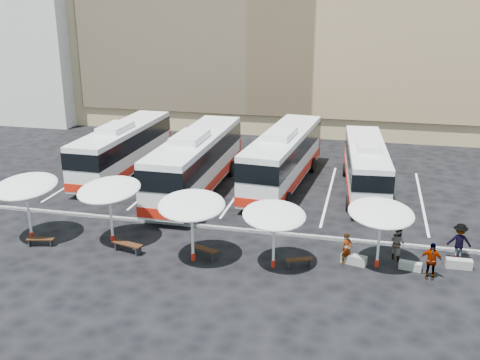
% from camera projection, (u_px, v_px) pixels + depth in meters
% --- Properties ---
extents(ground, '(120.00, 120.00, 0.00)m').
position_uv_depth(ground, '(211.00, 232.00, 31.81)').
color(ground, black).
rests_on(ground, ground).
extents(apartment_block, '(14.00, 14.00, 18.00)m').
position_uv_depth(apartment_block, '(34.00, 31.00, 60.96)').
color(apartment_block, silver).
rests_on(apartment_block, ground).
extents(curb_divider, '(34.00, 0.25, 0.15)m').
position_uv_depth(curb_divider, '(213.00, 227.00, 32.25)').
color(curb_divider, black).
rests_on(curb_divider, ground).
extents(bay_lines, '(24.15, 12.00, 0.01)m').
position_uv_depth(bay_lines, '(243.00, 187.00, 39.20)').
color(bay_lines, white).
rests_on(bay_lines, ground).
extents(bus_0, '(3.07, 12.55, 3.97)m').
position_uv_depth(bus_0, '(123.00, 147.00, 41.49)').
color(bus_0, white).
rests_on(bus_0, ground).
extents(bus_1, '(3.25, 13.59, 4.31)m').
position_uv_depth(bus_1, '(196.00, 161.00, 37.61)').
color(bus_1, white).
rests_on(bus_1, ground).
extents(bus_2, '(3.91, 13.31, 4.16)m').
position_uv_depth(bus_2, '(283.00, 156.00, 38.90)').
color(bus_2, white).
rests_on(bus_2, ground).
extents(bus_3, '(3.42, 11.67, 3.65)m').
position_uv_depth(bus_3, '(366.00, 165.00, 37.76)').
color(bus_3, white).
rests_on(bus_3, ground).
extents(sunshade_0, '(3.84, 3.88, 3.58)m').
position_uv_depth(sunshade_0, '(25.00, 187.00, 29.93)').
color(sunshade_0, white).
rests_on(sunshade_0, ground).
extents(sunshade_1, '(4.25, 4.28, 3.52)m').
position_uv_depth(sunshade_1, '(109.00, 190.00, 29.54)').
color(sunshade_1, white).
rests_on(sunshade_1, ground).
extents(sunshade_2, '(3.89, 3.92, 3.50)m').
position_uv_depth(sunshade_2, '(192.00, 205.00, 27.46)').
color(sunshade_2, white).
rests_on(sunshade_2, ground).
extents(sunshade_3, '(4.07, 4.09, 3.22)m').
position_uv_depth(sunshade_3, '(274.00, 215.00, 26.84)').
color(sunshade_3, white).
rests_on(sunshade_3, ground).
extents(sunshade_4, '(4.22, 4.25, 3.33)m').
position_uv_depth(sunshade_4, '(381.00, 213.00, 26.85)').
color(sunshade_4, white).
rests_on(sunshade_4, ground).
extents(wood_bench_0, '(1.49, 0.70, 0.44)m').
position_uv_depth(wood_bench_0, '(40.00, 240.00, 29.90)').
color(wood_bench_0, black).
rests_on(wood_bench_0, ground).
extents(wood_bench_1, '(1.74, 0.84, 0.51)m').
position_uv_depth(wood_bench_1, '(128.00, 245.00, 29.14)').
color(wood_bench_1, black).
rests_on(wood_bench_1, ground).
extents(wood_bench_2, '(1.64, 0.94, 0.49)m').
position_uv_depth(wood_bench_2, '(204.00, 250.00, 28.64)').
color(wood_bench_2, black).
rests_on(wood_bench_2, ground).
extents(wood_bench_3, '(1.40, 0.88, 0.42)m').
position_uv_depth(wood_bench_3, '(299.00, 261.00, 27.64)').
color(wood_bench_3, black).
rests_on(wood_bench_3, ground).
extents(conc_bench_0, '(1.32, 0.73, 0.47)m').
position_uv_depth(conc_bench_0, '(354.00, 260.00, 27.95)').
color(conc_bench_0, gray).
rests_on(conc_bench_0, ground).
extents(conc_bench_1, '(1.13, 0.54, 0.41)m').
position_uv_depth(conc_bench_1, '(410.00, 266.00, 27.37)').
color(conc_bench_1, gray).
rests_on(conc_bench_1, ground).
extents(conc_bench_2, '(1.24, 0.44, 0.46)m').
position_uv_depth(conc_bench_2, '(459.00, 264.00, 27.52)').
color(conc_bench_2, gray).
rests_on(conc_bench_2, ground).
extents(passenger_0, '(0.71, 0.66, 1.62)m').
position_uv_depth(passenger_0, '(347.00, 249.00, 27.78)').
color(passenger_0, black).
rests_on(passenger_0, ground).
extents(passenger_1, '(1.11, 1.10, 1.81)m').
position_uv_depth(passenger_1, '(398.00, 243.00, 28.26)').
color(passenger_1, black).
rests_on(passenger_1, ground).
extents(passenger_2, '(1.12, 0.60, 1.81)m').
position_uv_depth(passenger_2, '(431.00, 261.00, 26.32)').
color(passenger_2, black).
rests_on(passenger_2, ground).
extents(passenger_3, '(1.24, 0.72, 1.91)m').
position_uv_depth(passenger_3, '(459.00, 241.00, 28.27)').
color(passenger_3, black).
rests_on(passenger_3, ground).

